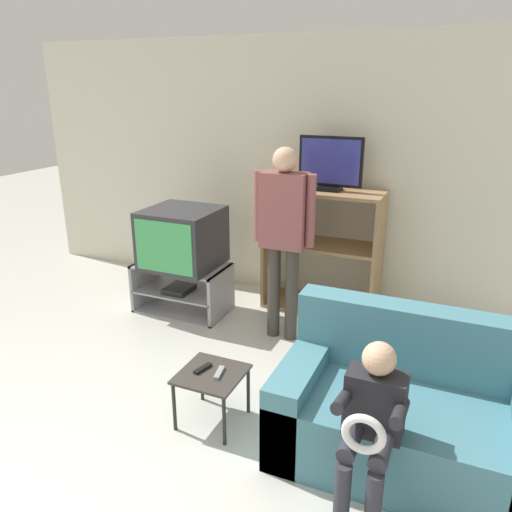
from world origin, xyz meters
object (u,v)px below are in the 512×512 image
object	(u,v)px
television_flat	(330,165)
remote_control_black	(203,368)
tv_stand	(182,288)
television_main	(183,238)
person_seated_child	(371,419)
media_shelf	(322,249)
snack_table	(212,379)
remote_control_white	(219,373)
couch	(407,415)
person_standing_adult	(284,226)

from	to	relation	value
television_flat	remote_control_black	distance (m)	2.30
television_flat	remote_control_black	world-z (taller)	television_flat
tv_stand	remote_control_black	xyz separation A→B (m)	(1.02, -1.40, 0.14)
television_main	television_flat	world-z (taller)	television_flat
remote_control_black	person_seated_child	xyz separation A→B (m)	(1.15, -0.34, 0.19)
media_shelf	snack_table	bearing A→B (deg)	-93.94
snack_table	remote_control_black	bearing A→B (deg)	171.65
tv_stand	remote_control_white	size ratio (longest dim) A/B	6.22
snack_table	television_flat	bearing A→B (deg)	84.95
television_main	tv_stand	bearing A→B (deg)	-166.32
person_seated_child	television_flat	bearing A→B (deg)	110.94
media_shelf	couch	xyz separation A→B (m)	(1.08, -1.88, -0.32)
tv_stand	couch	world-z (taller)	couch
media_shelf	remote_control_white	world-z (taller)	media_shelf
remote_control_black	person_seated_child	bearing A→B (deg)	-1.58
person_standing_adult	person_seated_child	world-z (taller)	person_standing_adult
media_shelf	couch	distance (m)	2.19
tv_stand	person_seated_child	distance (m)	2.81
tv_stand	snack_table	distance (m)	1.79
snack_table	couch	bearing A→B (deg)	7.28
television_flat	person_seated_child	xyz separation A→B (m)	(0.90, -2.36, -0.87)
snack_table	remote_control_white	bearing A→B (deg)	8.16
remote_control_black	couch	bearing A→B (deg)	21.41
television_flat	person_seated_child	distance (m)	2.68
media_shelf	person_seated_child	bearing A→B (deg)	-68.23
couch	person_standing_adult	size ratio (longest dim) A/B	0.90
television_main	media_shelf	bearing A→B (deg)	26.87
snack_table	person_seated_child	world-z (taller)	person_seated_child
media_shelf	television_flat	size ratio (longest dim) A/B	2.01
couch	person_standing_adult	xyz separation A→B (m)	(-1.22, 1.14, 0.72)
media_shelf	snack_table	xyz separation A→B (m)	(-0.14, -2.03, -0.29)
remote_control_white	person_seated_child	size ratio (longest dim) A/B	0.15
media_shelf	person_standing_adult	distance (m)	0.85
tv_stand	couch	xyz separation A→B (m)	(2.31, -1.26, 0.06)
snack_table	remote_control_black	xyz separation A→B (m)	(-0.07, 0.01, 0.06)
tv_stand	television_main	bearing A→B (deg)	13.68
media_shelf	couch	bearing A→B (deg)	-60.06
remote_control_black	remote_control_white	world-z (taller)	same
remote_control_black	tv_stand	bearing A→B (deg)	141.03
television_main	remote_control_white	bearing A→B (deg)	-51.66
remote_control_black	person_standing_adult	world-z (taller)	person_standing_adult
person_seated_child	remote_control_white	bearing A→B (deg)	161.76
person_seated_child	snack_table	bearing A→B (deg)	162.97
television_flat	snack_table	size ratio (longest dim) A/B	1.46
television_flat	snack_table	xyz separation A→B (m)	(-0.18, -2.03, -1.12)
person_standing_adult	person_seated_child	xyz separation A→B (m)	(1.08, -1.63, -0.45)
television_main	couch	distance (m)	2.65
remote_control_white	person_standing_adult	xyz separation A→B (m)	(-0.05, 1.29, 0.64)
television_main	couch	world-z (taller)	television_main
tv_stand	person_seated_child	size ratio (longest dim) A/B	0.94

